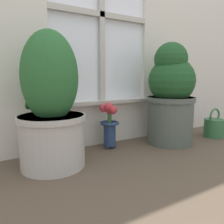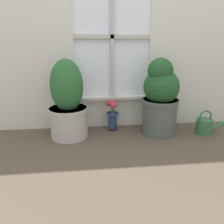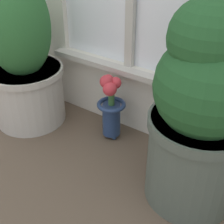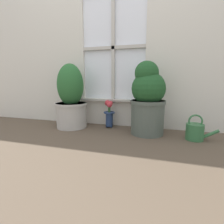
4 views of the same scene
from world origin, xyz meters
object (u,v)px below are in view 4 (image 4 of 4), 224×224
potted_plant_left (71,99)px  flower_vase (109,113)px  potted_plant_right (148,99)px  watering_can (195,131)px

potted_plant_left → flower_vase: size_ratio=2.27×
potted_plant_right → flower_vase: (-0.43, 0.12, -0.18)m
potted_plant_left → flower_vase: (0.41, 0.11, -0.15)m
potted_plant_right → watering_can: potted_plant_right is taller
potted_plant_left → watering_can: potted_plant_left is taller
watering_can → potted_plant_left: bearing=176.7°
potted_plant_right → flower_vase: size_ratio=2.27×
flower_vase → potted_plant_right: bearing=-15.6°
potted_plant_left → watering_can: (1.28, -0.07, -0.24)m
flower_vase → watering_can: size_ratio=1.14×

